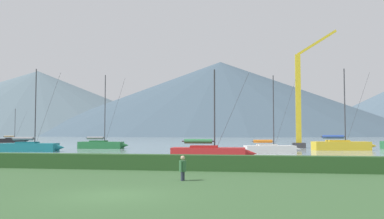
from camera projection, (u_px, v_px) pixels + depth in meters
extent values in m
plane|color=#385B33|center=(112.00, 196.00, 15.89)|extent=(1000.00, 1000.00, 0.00)
cube|color=#8C9EA3|center=(251.00, 139.00, 150.50)|extent=(320.00, 246.00, 0.00)
cube|color=#284C23|center=(175.00, 162.00, 26.72)|extent=(80.00, 1.20, 0.99)
cube|color=#236B38|center=(101.00, 145.00, 62.23)|extent=(6.63, 2.59, 1.02)
cone|color=#236B38|center=(125.00, 145.00, 61.77)|extent=(1.16, 0.93, 0.87)
cube|color=#206032|center=(99.00, 143.00, 62.30)|extent=(2.50, 1.70, 0.65)
cylinder|color=#333338|center=(105.00, 110.00, 62.45)|extent=(0.13, 0.13, 10.53)
cylinder|color=#333338|center=(95.00, 138.00, 62.40)|extent=(2.93, 0.27, 0.11)
cylinder|color=gray|center=(95.00, 138.00, 62.40)|extent=(2.51, 0.55, 0.41)
cylinder|color=#333338|center=(115.00, 111.00, 62.25)|extent=(3.09, 0.20, 10.01)
cube|color=white|center=(270.00, 149.00, 47.90)|extent=(6.05, 3.42, 0.90)
cone|color=white|center=(297.00, 149.00, 48.20)|extent=(1.15, 1.00, 0.77)
cube|color=silver|center=(267.00, 147.00, 47.89)|extent=(2.42, 1.89, 0.57)
cylinder|color=#333338|center=(273.00, 112.00, 48.19)|extent=(0.11, 0.11, 8.55)
cylinder|color=#333338|center=(263.00, 141.00, 47.88)|extent=(2.51, 0.78, 0.10)
cylinder|color=orange|center=(263.00, 141.00, 47.88)|extent=(2.21, 0.93, 0.36)
cylinder|color=#333338|center=(285.00, 114.00, 48.30)|extent=(2.63, 0.75, 8.13)
cube|color=red|center=(208.00, 153.00, 37.67)|extent=(6.77, 2.73, 1.04)
cone|color=red|center=(250.00, 154.00, 37.25)|extent=(1.19, 0.96, 0.88)
cube|color=#A52020|center=(204.00, 149.00, 37.73)|extent=(2.57, 1.76, 0.66)
cylinder|color=#333338|center=(215.00, 111.00, 37.82)|extent=(0.13, 0.13, 7.60)
cylinder|color=#333338|center=(198.00, 141.00, 37.83)|extent=(2.98, 0.32, 0.11)
cylinder|color=#2D7542|center=(198.00, 141.00, 37.83)|extent=(2.56, 0.59, 0.42)
cylinder|color=#333338|center=(232.00, 113.00, 37.64)|extent=(3.14, 0.25, 7.23)
cube|color=black|center=(12.00, 141.00, 99.78)|extent=(6.24, 3.53, 0.93)
cone|color=black|center=(27.00, 140.00, 100.09)|extent=(1.19, 1.03, 0.79)
cube|color=black|center=(11.00, 139.00, 99.77)|extent=(2.50, 1.95, 0.59)
cylinder|color=#333338|center=(15.00, 124.00, 100.04)|extent=(0.12, 0.12, 7.64)
cylinder|color=#333338|center=(9.00, 136.00, 99.76)|extent=(2.59, 0.81, 0.10)
cylinder|color=tan|center=(9.00, 136.00, 99.76)|extent=(2.28, 0.96, 0.37)
cylinder|color=#333338|center=(21.00, 125.00, 100.16)|extent=(2.72, 0.77, 7.26)
cube|color=gold|center=(341.00, 146.00, 56.55)|extent=(7.79, 3.87, 1.17)
cone|color=gold|center=(372.00, 146.00, 56.57)|extent=(1.44, 1.21, 0.99)
cube|color=gold|center=(338.00, 143.00, 56.57)|extent=(3.05, 2.26, 0.74)
cylinder|color=#333338|center=(345.00, 107.00, 56.84)|extent=(0.15, 0.15, 10.54)
cylinder|color=#333338|center=(333.00, 137.00, 56.61)|extent=(3.32, 0.74, 0.13)
cylinder|color=#2847A3|center=(333.00, 137.00, 56.61)|extent=(2.89, 0.98, 0.47)
cylinder|color=#333338|center=(358.00, 109.00, 56.84)|extent=(3.49, 0.68, 10.02)
cube|color=#19707A|center=(30.00, 147.00, 52.31)|extent=(6.94, 3.21, 1.05)
cone|color=#19707A|center=(60.00, 147.00, 52.16)|extent=(1.26, 1.04, 0.89)
cube|color=#16646E|center=(27.00, 144.00, 52.34)|extent=(2.68, 1.94, 0.67)
cylinder|color=#333338|center=(36.00, 108.00, 52.56)|extent=(0.13, 0.13, 9.91)
cylinder|color=#333338|center=(23.00, 139.00, 52.40)|extent=(2.99, 0.54, 0.11)
cylinder|color=gray|center=(23.00, 139.00, 52.40)|extent=(2.59, 0.77, 0.42)
cylinder|color=#333338|center=(48.00, 110.00, 52.49)|extent=(3.15, 0.47, 9.42)
cylinder|color=#2D3347|center=(182.00, 176.00, 20.76)|extent=(0.14, 0.14, 0.45)
cylinder|color=#2D3347|center=(183.00, 176.00, 20.94)|extent=(0.14, 0.14, 0.45)
cylinder|color=#33663D|center=(183.00, 166.00, 20.88)|extent=(0.36, 0.36, 0.55)
cylinder|color=#33663D|center=(181.00, 166.00, 20.65)|extent=(0.09, 0.09, 0.49)
cylinder|color=#33663D|center=(184.00, 165.00, 21.11)|extent=(0.09, 0.09, 0.49)
sphere|color=tan|center=(183.00, 158.00, 20.90)|extent=(0.22, 0.22, 0.22)
cube|color=#333338|center=(299.00, 145.00, 64.97)|extent=(2.00, 2.00, 0.80)
cube|color=gold|center=(298.00, 98.00, 65.38)|extent=(0.80, 0.80, 13.92)
cube|color=gold|center=(317.00, 43.00, 65.33)|extent=(6.07, 0.36, 3.89)
cone|color=#425666|center=(220.00, 98.00, 359.70)|extent=(323.27, 323.27, 63.62)
cone|color=slate|center=(37.00, 103.00, 389.93)|extent=(303.90, 303.90, 60.18)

